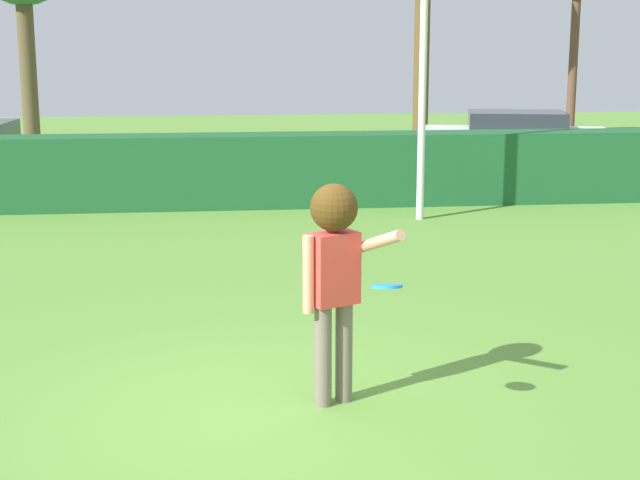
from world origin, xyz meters
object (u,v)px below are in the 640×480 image
(frisbee, at_px, (387,286))
(person, at_px, (334,261))
(lamppost, at_px, (424,26))
(parked_car_white, at_px, (516,136))

(frisbee, bearing_deg, person, 118.86)
(person, distance_m, frisbee, 0.66)
(person, distance_m, lamppost, 8.48)
(person, relative_size, frisbee, 7.76)
(person, bearing_deg, lamppost, 73.06)
(parked_car_white, bearing_deg, lamppost, -119.52)
(parked_car_white, bearing_deg, frisbee, -111.02)
(frisbee, distance_m, parked_car_white, 15.99)
(lamppost, height_order, parked_car_white, lamppost)
(frisbee, bearing_deg, lamppost, 76.17)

